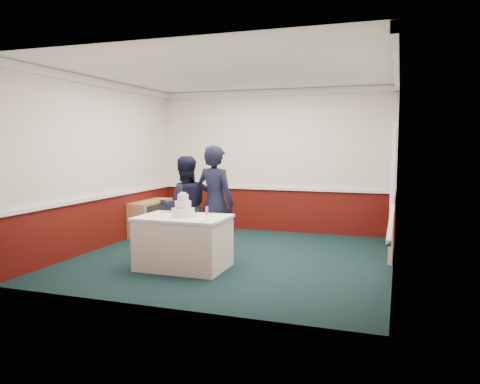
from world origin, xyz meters
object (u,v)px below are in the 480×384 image
(champagne_flute, at_px, (207,211))
(person_woman, at_px, (215,203))
(sideboard, at_px, (151,217))
(wedding_cake, at_px, (183,209))
(cake_knife, at_px, (175,218))
(cake_table, at_px, (184,242))
(person_man, at_px, (185,207))

(champagne_flute, bearing_deg, person_woman, 104.83)
(sideboard, bearing_deg, wedding_cake, -50.63)
(champagne_flute, distance_m, person_woman, 0.95)
(person_woman, bearing_deg, champagne_flute, 117.44)
(sideboard, distance_m, cake_knife, 2.99)
(cake_table, height_order, cake_knife, cake_knife)
(cake_knife, xyz_separation_m, champagne_flute, (0.53, -0.08, 0.14))
(person_woman, bearing_deg, sideboard, -24.45)
(cake_table, bearing_deg, person_man, 113.65)
(cake_table, bearing_deg, cake_knife, -98.53)
(cake_knife, relative_size, person_woman, 0.12)
(wedding_cake, height_order, champagne_flute, wedding_cake)
(sideboard, xyz_separation_m, person_man, (1.53, -1.60, 0.48))
(sideboard, relative_size, cake_knife, 5.45)
(sideboard, xyz_separation_m, champagne_flute, (2.29, -2.46, 0.58))
(wedding_cake, relative_size, champagne_flute, 1.78)
(champagne_flute, height_order, person_man, person_man)
(sideboard, height_order, person_man, person_man)
(cake_table, relative_size, person_woman, 0.71)
(cake_table, bearing_deg, sideboard, 129.37)
(wedding_cake, distance_m, cake_knife, 0.23)
(wedding_cake, xyz_separation_m, person_woman, (0.26, 0.64, 0.02))
(cake_table, relative_size, person_man, 0.79)
(wedding_cake, xyz_separation_m, cake_knife, (-0.03, -0.20, -0.11))
(cake_table, height_order, person_woman, person_woman)
(champagne_flute, relative_size, person_woman, 0.11)
(champagne_flute, bearing_deg, cake_table, 150.75)
(person_man, bearing_deg, person_woman, 152.27)
(wedding_cake, xyz_separation_m, person_man, (-0.26, 0.59, -0.07))
(sideboard, relative_size, cake_table, 0.91)
(sideboard, distance_m, person_woman, 2.63)
(cake_table, distance_m, champagne_flute, 0.78)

